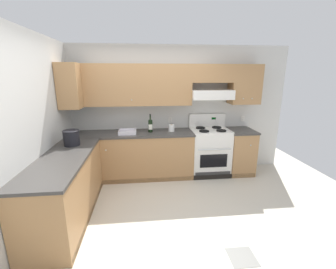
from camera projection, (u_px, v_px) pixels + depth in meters
ground_plane at (156, 211)px, 3.40m from camera, size 7.04×7.04×0.00m
floor_accent_tile at (242, 257)px, 2.54m from camera, size 0.30×0.30×0.01m
wall_back at (170, 101)px, 4.53m from camera, size 4.68×0.57×2.55m
wall_left at (39, 123)px, 3.12m from camera, size 0.47×4.00×2.55m
counter_back_run at (153, 155)px, 4.48m from camera, size 3.60×0.65×0.91m
counter_left_run at (67, 188)px, 3.15m from camera, size 0.63×1.91×0.91m
stove at (209, 151)px, 4.60m from camera, size 0.76×0.62×1.20m
wine_bottle at (150, 125)px, 4.34m from camera, size 0.08×0.09×0.35m
bowl at (127, 132)px, 4.25m from camera, size 0.33×0.28×0.07m
bucket at (71, 138)px, 3.52m from camera, size 0.26×0.26×0.24m
paper_towel_roll at (172, 128)px, 4.40m from camera, size 0.11×0.11×0.14m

